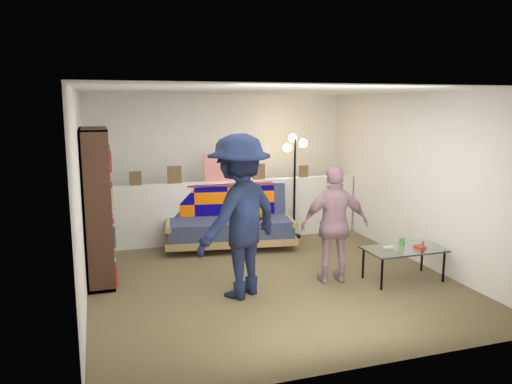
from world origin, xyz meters
TOP-DOWN VIEW (x-y plane):
  - ground at (0.00, 0.00)m, footprint 5.00×5.00m
  - room_shell at (0.00, 0.47)m, footprint 4.60×5.05m
  - half_wall_ledge at (0.00, 1.80)m, footprint 4.45×0.15m
  - ledge_decor at (-0.23, 1.78)m, footprint 2.97×0.02m
  - futon_sofa at (-0.09, 1.44)m, footprint 2.11×1.22m
  - bookshelf at (-2.08, 0.46)m, footprint 0.32×0.97m
  - coffee_table at (1.63, -0.73)m, footprint 1.01×0.56m
  - floor_lamp at (1.08, 1.67)m, footprint 0.40×0.32m
  - person_left at (-0.52, -0.57)m, footprint 1.42×1.26m
  - person_right at (0.75, -0.50)m, footprint 0.91×0.49m

SIDE VIEW (x-z plane):
  - ground at x=0.00m, z-range 0.00..0.00m
  - coffee_table at x=1.63m, z-range 0.13..0.65m
  - futon_sofa at x=-0.09m, z-range -0.03..0.83m
  - half_wall_ledge at x=0.00m, z-range 0.00..1.00m
  - person_right at x=0.75m, z-range 0.00..1.48m
  - bookshelf at x=-2.08m, z-range -0.07..1.88m
  - person_left at x=-0.52m, z-range 0.00..1.91m
  - ledge_decor at x=-0.23m, z-range 0.95..1.40m
  - floor_lamp at x=1.08m, z-range 0.36..2.11m
  - room_shell at x=0.00m, z-range 0.45..2.90m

